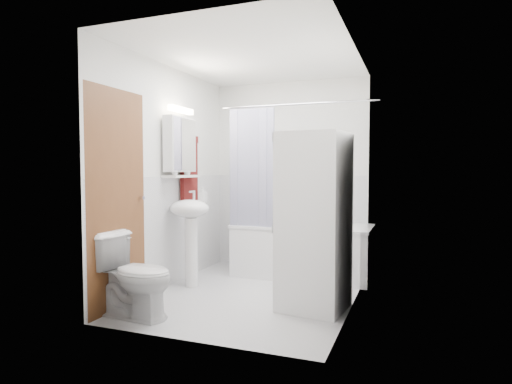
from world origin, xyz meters
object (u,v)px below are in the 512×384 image
(bathtub, at_px, (303,247))
(washer_dryer, at_px, (314,221))
(sink, at_px, (190,222))
(toilet, at_px, (134,276))

(bathtub, relative_size, washer_dryer, 1.01)
(bathtub, distance_m, sink, 1.41)
(bathtub, xyz_separation_m, toilet, (-1.00, -1.92, 0.02))
(sink, bearing_deg, bathtub, 40.47)
(washer_dryer, xyz_separation_m, toilet, (-1.40, -0.77, -0.45))
(bathtub, bearing_deg, sink, -139.53)
(sink, xyz_separation_m, toilet, (0.03, -1.04, -0.34))
(bathtub, bearing_deg, toilet, -117.53)
(sink, distance_m, toilet, 1.09)
(washer_dryer, relative_size, toilet, 2.20)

